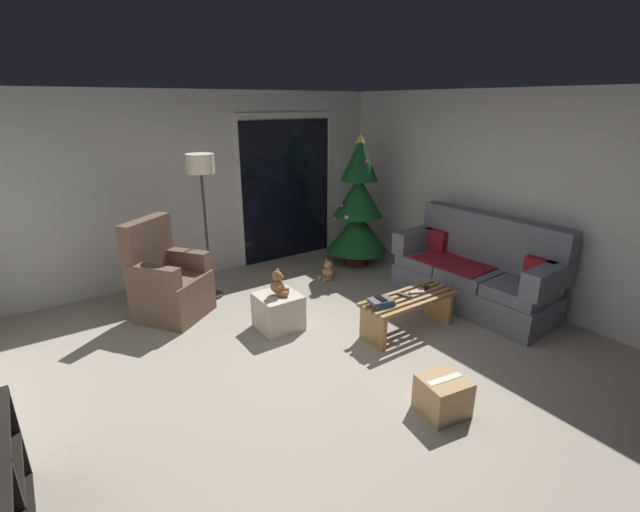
# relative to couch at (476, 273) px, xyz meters

# --- Properties ---
(ground_plane) EXTENTS (7.00, 7.00, 0.00)m
(ground_plane) POSITION_rel_couch_xyz_m (-2.32, -0.18, -0.40)
(ground_plane) COLOR #9E9384
(wall_back) EXTENTS (5.72, 0.12, 2.50)m
(wall_back) POSITION_rel_couch_xyz_m (-2.32, 2.88, 0.85)
(wall_back) COLOR beige
(wall_back) RESTS_ON ground
(wall_right) EXTENTS (0.12, 6.00, 2.50)m
(wall_right) POSITION_rel_couch_xyz_m (0.54, -0.18, 0.85)
(wall_right) COLOR beige
(wall_right) RESTS_ON ground
(patio_door_frame) EXTENTS (1.60, 0.02, 2.20)m
(patio_door_frame) POSITION_rel_couch_xyz_m (-0.96, 2.81, 0.70)
(patio_door_frame) COLOR silver
(patio_door_frame) RESTS_ON ground
(patio_door_glass) EXTENTS (1.50, 0.02, 2.10)m
(patio_door_glass) POSITION_rel_couch_xyz_m (-0.96, 2.79, 0.65)
(patio_door_glass) COLOR black
(patio_door_glass) RESTS_ON ground
(couch) EXTENTS (0.87, 1.97, 1.08)m
(couch) POSITION_rel_couch_xyz_m (0.00, 0.00, 0.00)
(couch) COLOR slate
(couch) RESTS_ON ground
(coffee_table) EXTENTS (1.10, 0.40, 0.40)m
(coffee_table) POSITION_rel_couch_xyz_m (-1.16, -0.03, -0.13)
(coffee_table) COLOR #9E7547
(coffee_table) RESTS_ON ground
(remote_black) EXTENTS (0.16, 0.08, 0.02)m
(remote_black) POSITION_rel_couch_xyz_m (-0.89, 0.00, 0.01)
(remote_black) COLOR black
(remote_black) RESTS_ON coffee_table
(remote_graphite) EXTENTS (0.08, 0.16, 0.02)m
(remote_graphite) POSITION_rel_couch_xyz_m (-1.19, 0.01, 0.01)
(remote_graphite) COLOR #333338
(remote_graphite) RESTS_ON coffee_table
(remote_silver) EXTENTS (0.16, 0.11, 0.02)m
(remote_silver) POSITION_rel_couch_xyz_m (-1.02, -0.02, 0.01)
(remote_silver) COLOR #ADADB2
(remote_silver) RESTS_ON coffee_table
(book_stack) EXTENTS (0.26, 0.21, 0.07)m
(book_stack) POSITION_rel_couch_xyz_m (-1.54, -0.02, 0.04)
(book_stack) COLOR #285684
(book_stack) RESTS_ON coffee_table
(cell_phone) EXTENTS (0.09, 0.15, 0.01)m
(cell_phone) POSITION_rel_couch_xyz_m (-1.54, -0.01, 0.07)
(cell_phone) COLOR black
(cell_phone) RESTS_ON book_stack
(christmas_tree) EXTENTS (0.92, 0.92, 1.93)m
(christmas_tree) POSITION_rel_couch_xyz_m (-0.28, 1.90, 0.46)
(christmas_tree) COLOR #4C1E19
(christmas_tree) RESTS_ON ground
(armchair) EXTENTS (0.96, 0.96, 1.13)m
(armchair) POSITION_rel_couch_xyz_m (-3.14, 1.80, 0.00)
(armchair) COLOR brown
(armchair) RESTS_ON ground
(floor_lamp) EXTENTS (0.32, 0.32, 1.78)m
(floor_lamp) POSITION_rel_couch_xyz_m (-2.56, 2.02, 1.11)
(floor_lamp) COLOR #2D2D30
(floor_lamp) RESTS_ON ground
(ottoman) EXTENTS (0.44, 0.44, 0.39)m
(ottoman) POSITION_rel_couch_xyz_m (-2.27, 0.81, -0.20)
(ottoman) COLOR beige
(ottoman) RESTS_ON ground
(teddy_bear_chestnut) EXTENTS (0.22, 0.21, 0.29)m
(teddy_bear_chestnut) POSITION_rel_couch_xyz_m (-2.26, 0.81, 0.12)
(teddy_bear_chestnut) COLOR brown
(teddy_bear_chestnut) RESTS_ON ottoman
(teddy_bear_honey_by_tree) EXTENTS (0.20, 0.20, 0.29)m
(teddy_bear_honey_by_tree) POSITION_rel_couch_xyz_m (-1.02, 1.64, -0.28)
(teddy_bear_honey_by_tree) COLOR tan
(teddy_bear_honey_by_tree) RESTS_ON ground
(cardboard_box_taped_mid_floor) EXTENTS (0.40, 0.38, 0.31)m
(cardboard_box_taped_mid_floor) POSITION_rel_couch_xyz_m (-1.88, -1.14, -0.25)
(cardboard_box_taped_mid_floor) COLOR tan
(cardboard_box_taped_mid_floor) RESTS_ON ground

